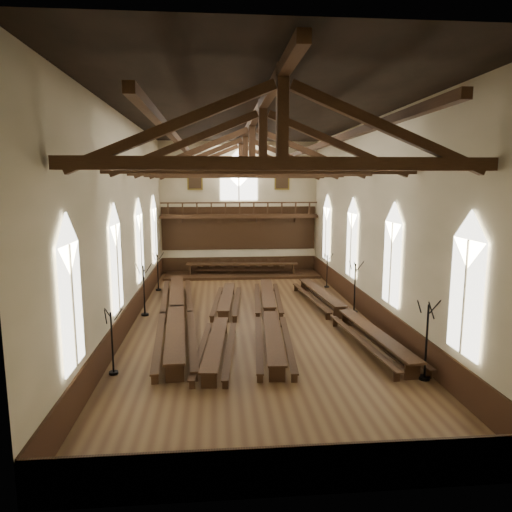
% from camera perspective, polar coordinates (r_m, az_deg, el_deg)
% --- Properties ---
extents(ground, '(26.00, 26.00, 0.00)m').
position_cam_1_polar(ground, '(23.18, -0.46, -8.19)').
color(ground, brown).
rests_on(ground, ground).
extents(room_walls, '(26.00, 26.00, 26.00)m').
position_cam_1_polar(room_walls, '(22.13, -0.48, 7.99)').
color(room_walls, beige).
rests_on(room_walls, ground).
extents(wainscot_band, '(12.00, 26.00, 1.20)m').
position_cam_1_polar(wainscot_band, '(23.01, -0.47, -6.76)').
color(wainscot_band, '#351C10').
rests_on(wainscot_band, ground).
extents(side_windows, '(11.85, 19.80, 4.50)m').
position_cam_1_polar(side_windows, '(22.35, -0.48, 1.00)').
color(side_windows, white).
rests_on(side_windows, room_walls).
extents(end_window, '(2.80, 0.12, 3.80)m').
position_cam_1_polar(end_window, '(35.01, -2.16, 9.65)').
color(end_window, white).
rests_on(end_window, room_walls).
extents(minstrels_gallery, '(11.80, 1.24, 3.70)m').
position_cam_1_polar(minstrels_gallery, '(34.89, -2.11, 4.20)').
color(minstrels_gallery, '#3B2512').
rests_on(minstrels_gallery, room_walls).
extents(portraits, '(7.75, 0.09, 1.45)m').
position_cam_1_polar(portraits, '(35.00, -2.16, 9.45)').
color(portraits, brown).
rests_on(portraits, room_walls).
extents(roof_trusses, '(11.70, 25.70, 2.80)m').
position_cam_1_polar(roof_trusses, '(22.17, -0.49, 12.53)').
color(roof_trusses, '#3B2512').
rests_on(roof_trusses, room_walls).
extents(refectory_row_a, '(2.25, 15.19, 0.82)m').
position_cam_1_polar(refectory_row_a, '(23.36, -9.99, -6.65)').
color(refectory_row_a, '#3B2512').
rests_on(refectory_row_a, ground).
extents(refectory_row_b, '(1.90, 13.83, 0.68)m').
position_cam_1_polar(refectory_row_b, '(22.16, -4.17, -7.70)').
color(refectory_row_b, '#3B2512').
rests_on(refectory_row_b, ground).
extents(refectory_row_c, '(2.01, 14.26, 0.73)m').
position_cam_1_polar(refectory_row_c, '(22.76, 1.82, -7.13)').
color(refectory_row_c, '#3B2512').
rests_on(refectory_row_c, ground).
extents(refectory_row_d, '(2.09, 14.42, 0.74)m').
position_cam_1_polar(refectory_row_d, '(23.30, 10.81, -6.88)').
color(refectory_row_d, '#3B2512').
rests_on(refectory_row_d, ground).
extents(dais, '(11.40, 2.85, 0.19)m').
position_cam_1_polar(dais, '(34.20, -1.75, -2.35)').
color(dais, '#351C10').
rests_on(dais, ground).
extents(high_table, '(8.35, 1.48, 0.78)m').
position_cam_1_polar(high_table, '(34.06, -1.75, -1.11)').
color(high_table, '#3B2512').
rests_on(high_table, dais).
extents(high_chairs, '(6.72, 0.43, 0.92)m').
position_cam_1_polar(high_chairs, '(34.87, -1.83, -1.13)').
color(high_chairs, '#3B2512').
rests_on(high_chairs, dais).
extents(candelabrum_left_near, '(0.68, 0.76, 2.47)m').
position_cam_1_polar(candelabrum_left_near, '(17.68, -17.48, -11.66)').
color(candelabrum_left_near, black).
rests_on(candelabrum_left_near, ground).
extents(candelabrum_left_mid, '(0.84, 0.82, 2.81)m').
position_cam_1_polar(candelabrum_left_mid, '(24.66, -13.78, -5.34)').
color(candelabrum_left_mid, black).
rests_on(candelabrum_left_mid, ground).
extents(candelabrum_left_far, '(0.73, 0.75, 2.51)m').
position_cam_1_polar(candelabrum_left_far, '(30.19, -12.14, -2.81)').
color(candelabrum_left_far, black).
rests_on(candelabrum_left_far, ground).
extents(candelabrum_right_near, '(0.87, 0.83, 2.90)m').
position_cam_1_polar(candelabrum_right_near, '(17.48, 20.44, -11.61)').
color(candelabrum_right_near, black).
rests_on(candelabrum_right_near, ground).
extents(candelabrum_right_mid, '(0.83, 0.86, 2.85)m').
position_cam_1_polar(candelabrum_right_mid, '(24.95, 12.21, -5.08)').
color(candelabrum_right_mid, black).
rests_on(candelabrum_right_mid, ground).
extents(candelabrum_right_far, '(0.63, 0.71, 2.30)m').
position_cam_1_polar(candelabrum_right_far, '(30.75, 8.85, -2.62)').
color(candelabrum_right_far, black).
rests_on(candelabrum_right_far, ground).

